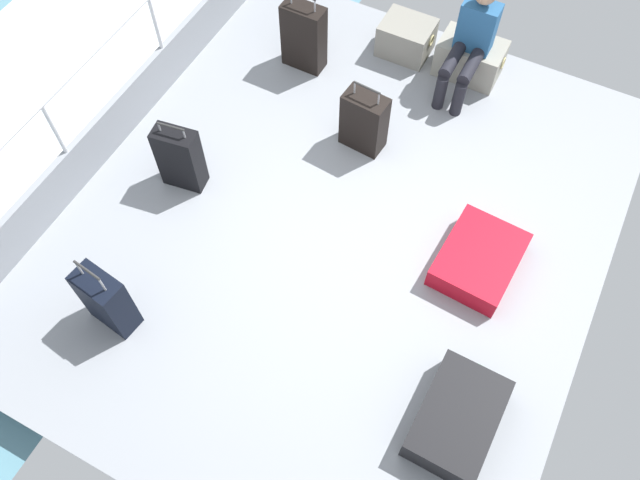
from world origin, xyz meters
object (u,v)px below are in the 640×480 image
object	(u,v)px
suitcase_5	(479,259)
suitcase_4	(457,418)
suitcase_0	(106,300)
suitcase_1	(304,37)
suitcase_2	(180,158)
cargo_crate_1	(470,58)
suitcase_3	(364,121)
passenger_seated	(471,40)
cargo_crate_0	(406,38)

from	to	relation	value
suitcase_5	suitcase_4	bearing A→B (deg)	-76.61
suitcase_0	suitcase_1	size ratio (longest dim) A/B	0.96
suitcase_4	suitcase_5	distance (m)	1.33
suitcase_2	suitcase_4	distance (m)	3.05
suitcase_1	suitcase_2	size ratio (longest dim) A/B	1.13
cargo_crate_1	suitcase_4	bearing A→B (deg)	-70.75
suitcase_3	suitcase_5	world-z (taller)	suitcase_3
suitcase_1	suitcase_4	distance (m)	3.79
suitcase_5	passenger_seated	bearing A→B (deg)	114.73
suitcase_3	suitcase_4	world-z (taller)	suitcase_3
passenger_seated	suitcase_1	xyz separation A→B (m)	(-1.49, -0.46, -0.21)
suitcase_2	cargo_crate_0	bearing A→B (deg)	65.88
cargo_crate_0	suitcase_0	bearing A→B (deg)	-102.26
cargo_crate_1	suitcase_2	size ratio (longest dim) A/B	0.90
cargo_crate_0	suitcase_2	distance (m)	2.63
cargo_crate_0	suitcase_3	xyz separation A→B (m)	(0.14, -1.29, 0.12)
suitcase_2	suitcase_3	distance (m)	1.64
cargo_crate_1	suitcase_1	world-z (taller)	suitcase_1
suitcase_1	suitcase_4	world-z (taller)	suitcase_1
suitcase_0	suitcase_4	bearing A→B (deg)	9.38
passenger_seated	cargo_crate_1	bearing A→B (deg)	90.00
cargo_crate_1	suitcase_2	bearing A→B (deg)	-125.93
suitcase_0	suitcase_3	world-z (taller)	suitcase_0
passenger_seated	suitcase_4	size ratio (longest dim) A/B	1.34
suitcase_4	suitcase_3	bearing A→B (deg)	129.86
passenger_seated	suitcase_5	size ratio (longest dim) A/B	1.36
suitcase_3	suitcase_5	bearing A→B (deg)	-27.99
suitcase_0	suitcase_5	distance (m)	2.92
cargo_crate_1	suitcase_0	size ratio (longest dim) A/B	0.83
suitcase_0	suitcase_4	distance (m)	2.69
cargo_crate_0	suitcase_0	world-z (taller)	suitcase_0
suitcase_1	suitcase_3	distance (m)	1.17
passenger_seated	suitcase_4	world-z (taller)	passenger_seated
cargo_crate_1	cargo_crate_0	bearing A→B (deg)	-179.20
suitcase_5	cargo_crate_0	bearing A→B (deg)	126.95
suitcase_2	suitcase_1	bearing A→B (deg)	81.96
cargo_crate_1	passenger_seated	size ratio (longest dim) A/B	0.61
passenger_seated	suitcase_3	bearing A→B (deg)	-115.51
suitcase_1	suitcase_4	xyz separation A→B (m)	(2.65, -2.69, -0.22)
suitcase_4	cargo_crate_0	bearing A→B (deg)	118.89
cargo_crate_0	suitcase_0	size ratio (longest dim) A/B	0.68
cargo_crate_0	passenger_seated	size ratio (longest dim) A/B	0.50
suitcase_5	suitcase_3	bearing A→B (deg)	152.01
suitcase_1	suitcase_5	bearing A→B (deg)	-30.82
suitcase_1	suitcase_5	distance (m)	2.74
suitcase_1	suitcase_0	bearing A→B (deg)	-89.90
suitcase_2	suitcase_3	size ratio (longest dim) A/B	1.01
suitcase_5	cargo_crate_1	bearing A→B (deg)	112.77
suitcase_0	suitcase_3	bearing A→B (deg)	68.90
suitcase_3	passenger_seated	bearing A→B (deg)	64.49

